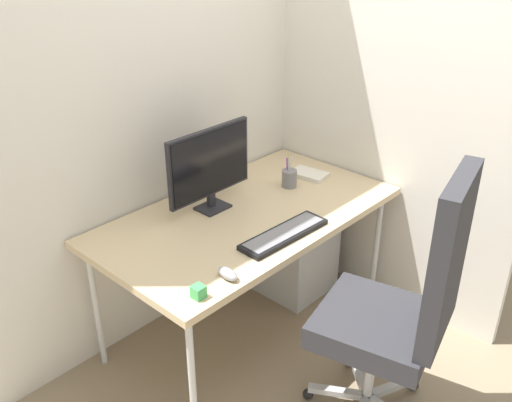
% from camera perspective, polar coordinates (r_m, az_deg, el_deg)
% --- Properties ---
extents(ground_plane, '(8.00, 8.00, 0.00)m').
position_cam_1_polar(ground_plane, '(3.14, -0.80, -12.53)').
color(ground_plane, gray).
extents(wall_back, '(2.46, 0.04, 2.80)m').
position_cam_1_polar(wall_back, '(2.81, -7.69, 14.43)').
color(wall_back, silver).
rests_on(wall_back, ground_plane).
extents(wall_side_right, '(0.04, 1.78, 2.80)m').
position_cam_1_polar(wall_side_right, '(3.02, 11.60, 15.01)').
color(wall_side_right, silver).
rests_on(wall_side_right, ground_plane).
extents(desk, '(1.50, 0.82, 0.70)m').
position_cam_1_polar(desk, '(2.77, -0.88, -1.83)').
color(desk, '#D1B78C').
rests_on(desk, ground_plane).
extents(office_chair, '(0.56, 0.59, 1.20)m').
position_cam_1_polar(office_chair, '(2.36, 14.71, -9.94)').
color(office_chair, black).
rests_on(office_chair, ground_plane).
extents(filing_cabinet, '(0.38, 0.46, 0.62)m').
position_cam_1_polar(filing_cabinet, '(3.30, 3.37, -3.86)').
color(filing_cabinet, '#B2B5BA').
rests_on(filing_cabinet, ground_plane).
extents(monitor, '(0.50, 0.12, 0.41)m').
position_cam_1_polar(monitor, '(2.70, -4.66, 3.63)').
color(monitor, black).
rests_on(monitor, desk).
extents(keyboard, '(0.47, 0.15, 0.03)m').
position_cam_1_polar(keyboard, '(2.55, 2.84, -3.34)').
color(keyboard, black).
rests_on(keyboard, desk).
extents(mouse, '(0.07, 0.11, 0.04)m').
position_cam_1_polar(mouse, '(2.27, -2.84, -7.33)').
color(mouse, gray).
rests_on(mouse, desk).
extents(pen_holder, '(0.08, 0.08, 0.19)m').
position_cam_1_polar(pen_holder, '(3.00, 3.37, 2.34)').
color(pen_holder, slate).
rests_on(pen_holder, desk).
extents(notebook, '(0.15, 0.21, 0.02)m').
position_cam_1_polar(notebook, '(3.14, 5.34, 2.70)').
color(notebook, silver).
rests_on(notebook, desk).
extents(desk_clamp_accessory, '(0.05, 0.05, 0.05)m').
position_cam_1_polar(desk_clamp_accessory, '(2.17, -5.82, -9.09)').
color(desk_clamp_accessory, '#3FAD59').
rests_on(desk_clamp_accessory, desk).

